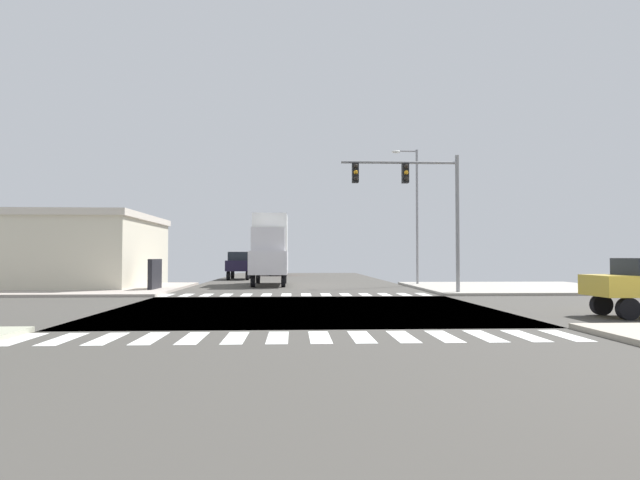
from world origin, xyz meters
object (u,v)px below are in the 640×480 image
Objects in this scene: bank_building at (21,251)px; suv_crossing_1 at (240,263)px; box_truck_leading_1 at (270,247)px; traffic_signal_mast at (414,192)px; street_lamp at (414,205)px; suv_trailing_2 at (278,262)px.

suv_crossing_1 is at bearing 42.82° from bank_building.
traffic_signal_mast is at bearing 128.00° from box_truck_leading_1.
bank_building is at bearing 161.55° from traffic_signal_mast.
box_truck_leading_1 is at bearing 128.00° from traffic_signal_mast.
suv_crossing_1 is at bearing 118.90° from traffic_signal_mast.
traffic_signal_mast is at bearing -18.45° from bank_building.
street_lamp is 17.21m from suv_crossing_1.
box_truck_leading_1 is (-9.61, 1.47, -2.79)m from street_lamp.
box_truck_leading_1 is (3.00, -9.55, 1.17)m from suv_crossing_1.
street_lamp is 23.39m from suv_trailing_2.
box_truck_leading_1 is (-7.75, 9.92, -2.68)m from traffic_signal_mast.
traffic_signal_mast is 12.87m from box_truck_leading_1.
street_lamp is at bearing 171.28° from box_truck_leading_1.
suv_crossing_1 is at bearing 73.20° from suv_trailing_2.
traffic_signal_mast reaches higher than suv_trailing_2.
box_truck_leading_1 reaches higher than suv_crossing_1.
suv_trailing_2 is at bearing -90.00° from box_truck_leading_1.
bank_building is 3.86× the size of suv_trailing_2.
suv_trailing_2 is at bearing 104.77° from traffic_signal_mast.
traffic_signal_mast is at bearing 118.90° from suv_crossing_1.
box_truck_leading_1 is (15.60, 2.13, 0.27)m from bank_building.
street_lamp is at bearing 1.49° from bank_building.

